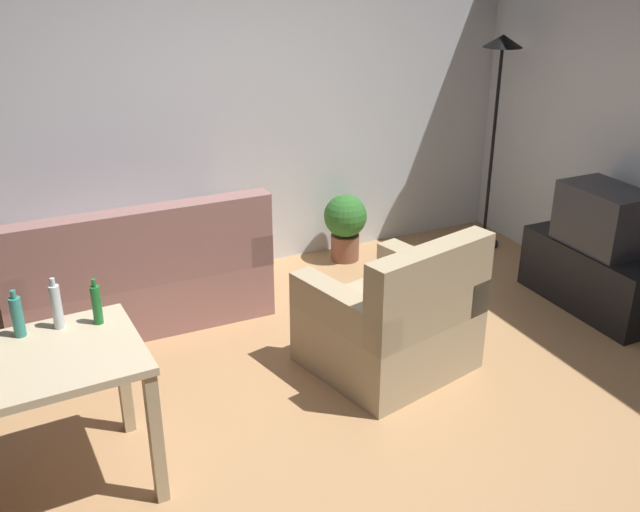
{
  "coord_description": "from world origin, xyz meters",
  "views": [
    {
      "loc": [
        -1.59,
        -3.11,
        2.51
      ],
      "look_at": [
        0.1,
        0.5,
        0.75
      ],
      "focal_mm": 40.55,
      "sensor_mm": 36.0,
      "label": 1
    }
  ],
  "objects_px": {
    "tv_stand": "(593,276)",
    "bottle_green": "(97,304)",
    "desk": "(10,385)",
    "armchair": "(394,322)",
    "torchiere_lamp": "(499,85)",
    "potted_plant": "(345,223)",
    "bottle_tall": "(17,316)",
    "couch": "(137,279)",
    "bottle_clear": "(57,306)",
    "tv": "(604,217)"
  },
  "relations": [
    {
      "from": "couch",
      "to": "potted_plant",
      "type": "height_order",
      "value": "couch"
    },
    {
      "from": "bottle_clear",
      "to": "bottle_tall",
      "type": "bearing_deg",
      "value": -178.64
    },
    {
      "from": "couch",
      "to": "armchair",
      "type": "distance_m",
      "value": 1.86
    },
    {
      "from": "tv_stand",
      "to": "armchair",
      "type": "height_order",
      "value": "armchair"
    },
    {
      "from": "tv_stand",
      "to": "bottle_tall",
      "type": "distance_m",
      "value": 3.92
    },
    {
      "from": "tv_stand",
      "to": "armchair",
      "type": "relative_size",
      "value": 1.03
    },
    {
      "from": "potted_plant",
      "to": "tv_stand",
      "type": "bearing_deg",
      "value": -50.52
    },
    {
      "from": "desk",
      "to": "armchair",
      "type": "distance_m",
      "value": 2.23
    },
    {
      "from": "bottle_tall",
      "to": "bottle_clear",
      "type": "bearing_deg",
      "value": 1.36
    },
    {
      "from": "bottle_clear",
      "to": "bottle_green",
      "type": "xyz_separation_m",
      "value": [
        0.18,
        -0.04,
        -0.01
      ]
    },
    {
      "from": "couch",
      "to": "armchair",
      "type": "xyz_separation_m",
      "value": [
        1.31,
        -1.33,
        0.01
      ]
    },
    {
      "from": "tv_stand",
      "to": "armchair",
      "type": "distance_m",
      "value": 1.76
    },
    {
      "from": "tv",
      "to": "bottle_tall",
      "type": "distance_m",
      "value": 3.87
    },
    {
      "from": "armchair",
      "to": "bottle_green",
      "type": "relative_size",
      "value": 4.47
    },
    {
      "from": "torchiere_lamp",
      "to": "tv",
      "type": "bearing_deg",
      "value": -89.84
    },
    {
      "from": "potted_plant",
      "to": "armchair",
      "type": "height_order",
      "value": "armchair"
    },
    {
      "from": "torchiere_lamp",
      "to": "bottle_tall",
      "type": "xyz_separation_m",
      "value": [
        -3.86,
        -1.43,
        -0.55
      ]
    },
    {
      "from": "bottle_tall",
      "to": "torchiere_lamp",
      "type": "bearing_deg",
      "value": 20.32
    },
    {
      "from": "desk",
      "to": "couch",
      "type": "bearing_deg",
      "value": 58.04
    },
    {
      "from": "bottle_green",
      "to": "desk",
      "type": "bearing_deg",
      "value": -154.52
    },
    {
      "from": "tv_stand",
      "to": "desk",
      "type": "height_order",
      "value": "desk"
    },
    {
      "from": "potted_plant",
      "to": "bottle_clear",
      "type": "relative_size",
      "value": 2.14
    },
    {
      "from": "torchiere_lamp",
      "to": "potted_plant",
      "type": "bearing_deg",
      "value": 169.17
    },
    {
      "from": "armchair",
      "to": "bottle_tall",
      "type": "height_order",
      "value": "bottle_tall"
    },
    {
      "from": "desk",
      "to": "armchair",
      "type": "xyz_separation_m",
      "value": [
        2.19,
        0.28,
        -0.33
      ]
    },
    {
      "from": "couch",
      "to": "tv",
      "type": "distance_m",
      "value": 3.32
    },
    {
      "from": "armchair",
      "to": "bottle_green",
      "type": "distance_m",
      "value": 1.83
    },
    {
      "from": "couch",
      "to": "bottle_green",
      "type": "bearing_deg",
      "value": 72.52
    },
    {
      "from": "armchair",
      "to": "bottle_tall",
      "type": "bearing_deg",
      "value": -12.8
    },
    {
      "from": "couch",
      "to": "tv",
      "type": "height_order",
      "value": "same"
    },
    {
      "from": "tv_stand",
      "to": "tv",
      "type": "bearing_deg",
      "value": -90.0
    },
    {
      "from": "desk",
      "to": "bottle_green",
      "type": "xyz_separation_m",
      "value": [
        0.44,
        0.21,
        0.21
      ]
    },
    {
      "from": "couch",
      "to": "tv",
      "type": "relative_size",
      "value": 2.97
    },
    {
      "from": "torchiere_lamp",
      "to": "potted_plant",
      "type": "xyz_separation_m",
      "value": [
        -1.26,
        0.24,
        -1.08
      ]
    },
    {
      "from": "torchiere_lamp",
      "to": "armchair",
      "type": "height_order",
      "value": "torchiere_lamp"
    },
    {
      "from": "torchiere_lamp",
      "to": "bottle_tall",
      "type": "relative_size",
      "value": 7.49
    },
    {
      "from": "desk",
      "to": "potted_plant",
      "type": "distance_m",
      "value": 3.31
    },
    {
      "from": "tv_stand",
      "to": "bottle_green",
      "type": "bearing_deg",
      "value": 92.78
    },
    {
      "from": "desk",
      "to": "bottle_green",
      "type": "relative_size",
      "value": 5.14
    },
    {
      "from": "tv",
      "to": "bottle_tall",
      "type": "xyz_separation_m",
      "value": [
        -3.87,
        -0.14,
        0.17
      ]
    },
    {
      "from": "tv",
      "to": "armchair",
      "type": "bearing_deg",
      "value": 93.47
    },
    {
      "from": "desk",
      "to": "bottle_green",
      "type": "distance_m",
      "value": 0.54
    },
    {
      "from": "desk",
      "to": "potted_plant",
      "type": "height_order",
      "value": "desk"
    },
    {
      "from": "torchiere_lamp",
      "to": "bottle_tall",
      "type": "bearing_deg",
      "value": -159.68
    },
    {
      "from": "torchiere_lamp",
      "to": "bottle_green",
      "type": "height_order",
      "value": "torchiere_lamp"
    },
    {
      "from": "bottle_clear",
      "to": "potted_plant",
      "type": "bearing_deg",
      "value": 34.58
    },
    {
      "from": "desk",
      "to": "tv",
      "type": "bearing_deg",
      "value": 2.41
    },
    {
      "from": "tv_stand",
      "to": "torchiere_lamp",
      "type": "bearing_deg",
      "value": 0.0
    },
    {
      "from": "couch",
      "to": "bottle_tall",
      "type": "relative_size",
      "value": 7.38
    },
    {
      "from": "desk",
      "to": "bottle_green",
      "type": "height_order",
      "value": "bottle_green"
    }
  ]
}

